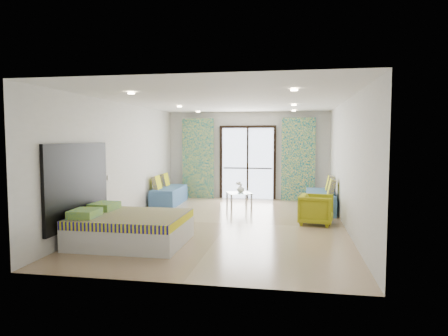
% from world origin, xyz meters
% --- Properties ---
extents(floor, '(5.00, 7.50, 0.01)m').
position_xyz_m(floor, '(0.00, 0.00, 0.00)').
color(floor, '#9C7E5D').
rests_on(floor, ground).
extents(ceiling, '(5.00, 7.50, 0.01)m').
position_xyz_m(ceiling, '(0.00, 0.00, 2.70)').
color(ceiling, silver).
rests_on(ceiling, ground).
extents(wall_back, '(5.00, 0.01, 2.70)m').
position_xyz_m(wall_back, '(0.00, 3.75, 1.35)').
color(wall_back, silver).
rests_on(wall_back, ground).
extents(wall_front, '(5.00, 0.01, 2.70)m').
position_xyz_m(wall_front, '(0.00, -3.75, 1.35)').
color(wall_front, silver).
rests_on(wall_front, ground).
extents(wall_left, '(0.01, 7.50, 2.70)m').
position_xyz_m(wall_left, '(-2.50, 0.00, 1.35)').
color(wall_left, silver).
rests_on(wall_left, ground).
extents(wall_right, '(0.01, 7.50, 2.70)m').
position_xyz_m(wall_right, '(2.50, 0.00, 1.35)').
color(wall_right, silver).
rests_on(wall_right, ground).
extents(balcony_door, '(1.76, 0.08, 2.28)m').
position_xyz_m(balcony_door, '(0.00, 3.72, 1.26)').
color(balcony_door, black).
rests_on(balcony_door, floor).
extents(balcony_rail, '(1.52, 0.03, 0.04)m').
position_xyz_m(balcony_rail, '(0.00, 3.73, 0.95)').
color(balcony_rail, '#595451').
rests_on(balcony_rail, balcony_door).
extents(curtain_left, '(1.00, 0.10, 2.50)m').
position_xyz_m(curtain_left, '(-1.55, 3.57, 1.25)').
color(curtain_left, beige).
rests_on(curtain_left, floor).
extents(curtain_right, '(1.00, 0.10, 2.50)m').
position_xyz_m(curtain_right, '(1.55, 3.57, 1.25)').
color(curtain_right, beige).
rests_on(curtain_right, floor).
extents(downlight_a, '(0.12, 0.12, 0.02)m').
position_xyz_m(downlight_a, '(-1.40, -2.00, 2.67)').
color(downlight_a, '#FFE0B2').
rests_on(downlight_a, ceiling).
extents(downlight_b, '(0.12, 0.12, 0.02)m').
position_xyz_m(downlight_b, '(1.40, -2.00, 2.67)').
color(downlight_b, '#FFE0B2').
rests_on(downlight_b, ceiling).
extents(downlight_c, '(0.12, 0.12, 0.02)m').
position_xyz_m(downlight_c, '(-1.40, 1.00, 2.67)').
color(downlight_c, '#FFE0B2').
rests_on(downlight_c, ceiling).
extents(downlight_d, '(0.12, 0.12, 0.02)m').
position_xyz_m(downlight_d, '(1.40, 1.00, 2.67)').
color(downlight_d, '#FFE0B2').
rests_on(downlight_d, ceiling).
extents(downlight_e, '(0.12, 0.12, 0.02)m').
position_xyz_m(downlight_e, '(-1.40, 3.00, 2.67)').
color(downlight_e, '#FFE0B2').
rests_on(downlight_e, ceiling).
extents(downlight_f, '(0.12, 0.12, 0.02)m').
position_xyz_m(downlight_f, '(1.40, 3.00, 2.67)').
color(downlight_f, '#FFE0B2').
rests_on(downlight_f, ceiling).
extents(headboard, '(0.06, 2.10, 1.50)m').
position_xyz_m(headboard, '(-2.46, -1.98, 1.05)').
color(headboard, black).
rests_on(headboard, floor).
extents(switch_plate, '(0.02, 0.10, 0.10)m').
position_xyz_m(switch_plate, '(-2.47, -0.73, 1.05)').
color(switch_plate, silver).
rests_on(switch_plate, wall_left).
extents(bed, '(1.92, 1.57, 0.66)m').
position_xyz_m(bed, '(-1.48, -1.98, 0.28)').
color(bed, silver).
rests_on(bed, floor).
extents(daybed_left, '(0.73, 1.74, 0.85)m').
position_xyz_m(daybed_left, '(-2.12, 2.29, 0.26)').
color(daybed_left, '#3D6392').
rests_on(daybed_left, floor).
extents(daybed_right, '(0.75, 1.83, 0.89)m').
position_xyz_m(daybed_right, '(2.12, 1.85, 0.28)').
color(daybed_right, '#3D6392').
rests_on(daybed_right, floor).
extents(coffee_table, '(0.81, 0.81, 0.72)m').
position_xyz_m(coffee_table, '(-0.04, 2.00, 0.37)').
color(coffee_table, silver).
rests_on(coffee_table, floor).
extents(vase, '(0.25, 0.25, 0.21)m').
position_xyz_m(vase, '(0.00, 2.04, 0.52)').
color(vase, white).
rests_on(vase, coffee_table).
extents(armchair, '(0.75, 0.79, 0.72)m').
position_xyz_m(armchair, '(1.91, 0.23, 0.36)').
color(armchair, '#9C9A14').
rests_on(armchair, floor).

